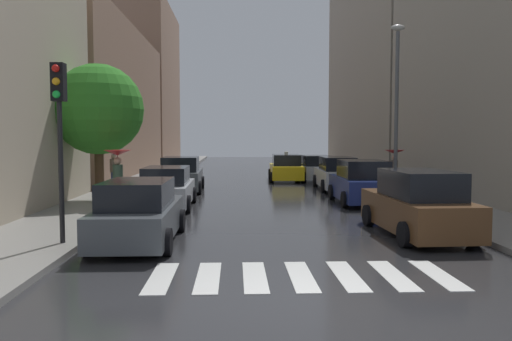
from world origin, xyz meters
TOP-DOWN VIEW (x-y plane):
  - ground_plane at (0.00, 24.00)m, footprint 28.00×72.00m
  - sidewalk_left at (-6.50, 24.00)m, footprint 3.00×72.00m
  - sidewalk_right at (6.50, 24.00)m, footprint 3.00×72.00m
  - crosswalk_stripes at (0.00, 1.69)m, footprint 5.85×2.20m
  - building_left_mid at (-11.00, 27.58)m, footprint 6.00×21.55m
  - building_left_far at (-11.00, 47.02)m, footprint 6.00×15.42m
  - building_right_mid at (11.00, 32.22)m, footprint 6.00×19.94m
  - parked_car_left_nearest at (-3.72, 4.93)m, footprint 1.99×4.48m
  - parked_car_left_second at (-3.88, 11.38)m, footprint 2.03×4.41m
  - parked_car_left_third at (-3.95, 17.18)m, footprint 2.17×4.21m
  - parked_car_right_nearest at (3.71, 5.64)m, footprint 2.12×4.64m
  - parked_car_right_second at (3.87, 12.35)m, footprint 2.18×4.13m
  - parked_car_right_third at (3.94, 17.82)m, footprint 2.08×4.76m
  - parked_car_right_fourth at (3.72, 23.28)m, footprint 2.22×4.19m
  - taxi_midroad at (1.86, 23.06)m, footprint 2.19×4.55m
  - pedestrian_foreground at (-7.30, 17.38)m, footprint 0.90×0.90m
  - pedestrian_by_kerb at (-5.54, 10.60)m, footprint 0.99×0.99m
  - pedestrian_far_side at (6.59, 16.74)m, footprint 0.96×0.96m
  - street_tree_left at (-6.75, 12.69)m, footprint 3.63×3.63m
  - traffic_light_left_corner at (-5.45, 4.33)m, footprint 0.30×0.42m
  - lamp_post_right at (5.55, 13.32)m, footprint 0.60×0.28m

SIDE VIEW (x-z plane):
  - ground_plane at x=0.00m, z-range -0.04..0.00m
  - crosswalk_stripes at x=0.00m, z-range 0.00..0.01m
  - sidewalk_left at x=-6.50m, z-range 0.00..0.15m
  - sidewalk_right at x=6.50m, z-range 0.00..0.15m
  - parked_car_right_fourth at x=3.72m, z-range -0.05..1.52m
  - parked_car_left_second at x=-3.88m, z-range -0.05..1.53m
  - parked_car_left_nearest at x=-3.72m, z-range -0.05..1.57m
  - taxi_midroad at x=1.86m, z-range -0.14..1.67m
  - parked_car_right_third at x=3.94m, z-range -0.06..1.63m
  - parked_car_left_third at x=-3.95m, z-range -0.06..1.67m
  - parked_car_right_second at x=3.87m, z-range -0.06..1.70m
  - parked_car_right_nearest at x=3.71m, z-range -0.07..1.74m
  - pedestrian_far_side at x=6.59m, z-range 0.57..2.48m
  - pedestrian_foreground at x=-7.30m, z-range 0.55..2.53m
  - pedestrian_by_kerb at x=-5.54m, z-range 0.61..2.69m
  - traffic_light_left_corner at x=-5.45m, z-range 1.14..5.44m
  - street_tree_left at x=-6.75m, z-range 1.06..6.53m
  - lamp_post_right at x=5.55m, z-range 0.68..7.92m
  - building_left_mid at x=-11.00m, z-range 0.00..10.11m
  - building_left_far at x=-11.00m, z-range 0.00..16.29m
  - building_right_mid at x=11.00m, z-range 0.00..19.78m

